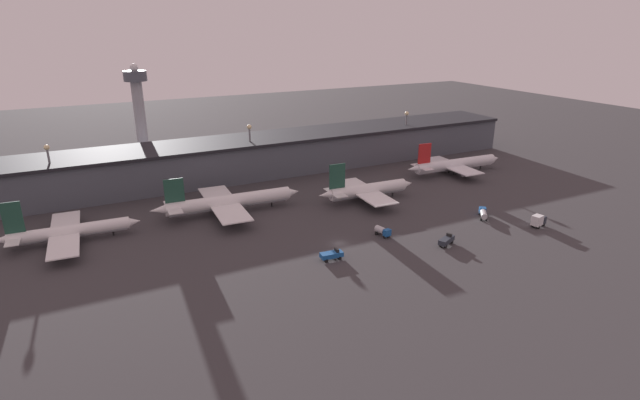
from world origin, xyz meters
name	(u,v)px	position (x,y,z in m)	size (l,w,h in m)	color
ground	(340,244)	(0.00, 0.00, 0.00)	(600.00, 600.00, 0.00)	#383538
terminal_building	(249,157)	(0.00, 75.15, 7.43)	(241.58, 25.21, 14.76)	#4C515B
airplane_0	(68,232)	(-67.19, 35.35, 3.17)	(38.16, 35.13, 13.81)	white
airplane_1	(228,202)	(-20.48, 37.12, 3.79)	(48.95, 36.40, 13.66)	white
airplane_2	(367,190)	(25.90, 27.32, 3.69)	(36.87, 30.42, 14.35)	white
airplane_3	(455,164)	(75.21, 39.10, 3.65)	(45.89, 29.01, 13.80)	silver
service_vehicle_0	(538,220)	(59.55, -16.23, 2.04)	(5.43, 3.51, 3.76)	#282D38
service_vehicle_1	(447,240)	(26.24, -13.91, 1.38)	(6.39, 4.34, 2.91)	#282D38
service_vehicle_2	(332,255)	(-6.46, -7.47, 1.31)	(6.11, 2.86, 2.77)	#195199
service_vehicle_3	(483,213)	(50.01, -3.31, 1.55)	(6.13, 6.93, 2.57)	#195199
service_vehicle_4	(383,231)	(13.72, -0.87, 1.56)	(3.02, 5.28, 2.64)	#195199
lamp_post_0	(50,166)	(-70.05, 70.14, 13.66)	(1.80, 1.80, 20.97)	slate
lamp_post_1	(250,144)	(-0.98, 70.14, 13.87)	(1.80, 1.80, 21.36)	slate
lamp_post_2	(406,127)	(72.87, 70.14, 13.50)	(1.80, 1.80, 20.69)	slate
control_tower	(139,109)	(-36.07, 103.98, 24.90)	(9.00, 9.00, 42.86)	#99999E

